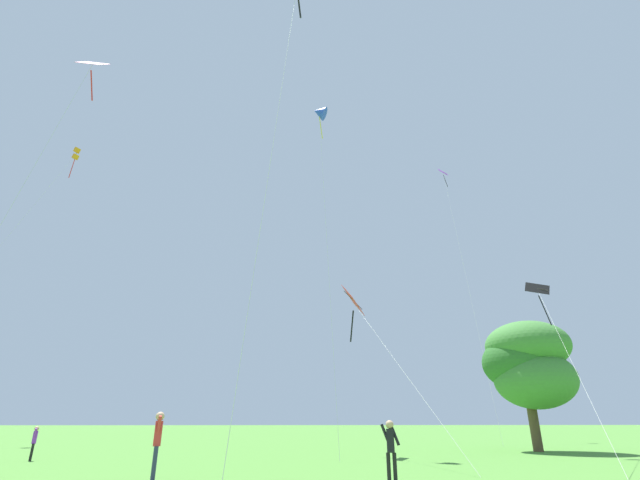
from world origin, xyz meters
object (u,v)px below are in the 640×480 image
kite_pink_low (87,77)px  tree_right_cluster (527,363)px  kite_purple_streamer (446,187)px  person_child_small (34,440)px  kite_blue_delta (319,113)px  person_in_blue_jacket (157,439)px  person_in_red_shirt (391,446)px  kite_orange_box (74,157)px  kite_black_large (541,297)px  kite_red_high (354,307)px

kite_pink_low → tree_right_cluster: (24.02, 7.72, -12.50)m
kite_purple_streamer → person_child_small: 42.51m
person_child_small → kite_blue_delta: bearing=18.2°
person_in_blue_jacket → person_child_small: (-6.99, 7.36, -0.28)m
kite_blue_delta → person_in_blue_jacket: kite_blue_delta is taller
kite_blue_delta → person_in_red_shirt: 24.32m
person_child_small → tree_right_cluster: (24.54, 4.20, 3.87)m
kite_blue_delta → person_child_small: 24.54m
kite_orange_box → tree_right_cluster: size_ratio=3.80×
kite_black_large → person_in_red_shirt: bearing=-137.8°
kite_black_large → person_in_red_shirt: (-10.67, -9.67, -6.81)m
kite_red_high → person_child_small: size_ratio=7.82×
person_in_red_shirt → kite_purple_streamer: bearing=64.5°
kite_blue_delta → kite_orange_box: (-23.29, 13.96, 4.23)m
kite_blue_delta → person_in_red_shirt: size_ratio=14.09×
kite_black_large → kite_blue_delta: bearing=164.8°
kite_red_high → tree_right_cluster: bearing=11.5°
kite_black_large → kite_orange_box: size_ratio=0.37×
kite_purple_streamer → person_in_red_shirt: 41.02m
kite_purple_streamer → tree_right_cluster: kite_purple_streamer is taller
kite_pink_low → kite_purple_streamer: bearing=42.1°
kite_red_high → person_in_red_shirt: 12.59m
kite_pink_low → person_child_small: 16.75m
kite_pink_low → tree_right_cluster: size_ratio=2.63×
kite_blue_delta → kite_black_large: bearing=-15.2°
kite_pink_low → kite_red_high: bearing=22.3°
kite_blue_delta → kite_purple_streamer: bearing=48.0°
kite_pink_low → kite_black_large: (23.61, 4.43, -9.42)m
kite_pink_low → person_child_small: bearing=98.3°
kite_purple_streamer → kite_blue_delta: 23.02m
kite_blue_delta → tree_right_cluster: (12.10, 0.11, -16.89)m
kite_red_high → kite_orange_box: bearing=147.5°
kite_pink_low → person_in_blue_jacket: (6.48, -3.85, -16.09)m
kite_black_large → kite_orange_box: kite_orange_box is taller
tree_right_cluster → kite_black_large: bearing=-97.1°
tree_right_cluster → kite_pink_low: bearing=-162.2°
kite_red_high → person_in_blue_jacket: size_ratio=5.84×
kite_red_high → person_in_blue_jacket: (-7.20, -9.45, -6.20)m
kite_black_large → person_in_blue_jacket: kite_black_large is taller
kite_black_large → kite_red_high: bearing=173.2°
kite_orange_box → person_in_blue_jacket: bearing=-54.9°
person_in_red_shirt → person_child_small: bearing=146.9°
kite_pink_low → person_child_small: size_ratio=13.84×
person_child_small → tree_right_cluster: 25.19m
kite_purple_streamer → person_in_red_shirt: bearing=-115.5°
kite_black_large → person_child_small: 25.12m
kite_purple_streamer → person_child_small: (-27.62, -20.96, -24.60)m
kite_red_high → tree_right_cluster: size_ratio=1.49×
kite_purple_streamer → kite_red_high: kite_purple_streamer is taller
kite_orange_box → person_in_red_shirt: 43.90m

